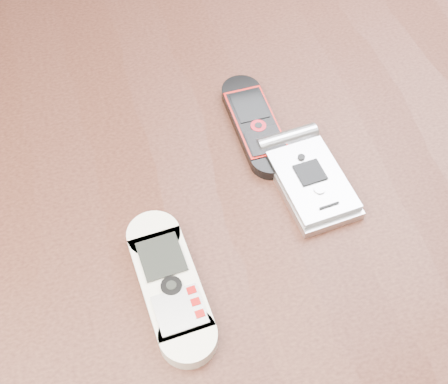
{
  "coord_description": "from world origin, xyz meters",
  "views": [
    {
      "loc": [
        -0.08,
        -0.31,
        1.22
      ],
      "look_at": [
        0.01,
        0.0,
        0.76
      ],
      "focal_mm": 50.0,
      "sensor_mm": 36.0,
      "label": 1
    }
  ],
  "objects_px": {
    "nokia_white": "(170,284)",
    "nokia_black_red": "(255,124)",
    "motorola_razr": "(311,180)",
    "table": "(219,256)"
  },
  "relations": [
    {
      "from": "table",
      "to": "motorola_razr",
      "type": "distance_m",
      "value": 0.14
    },
    {
      "from": "motorola_razr",
      "to": "nokia_black_red",
      "type": "bearing_deg",
      "value": 104.18
    },
    {
      "from": "nokia_black_red",
      "to": "motorola_razr",
      "type": "bearing_deg",
      "value": -72.0
    },
    {
      "from": "nokia_white",
      "to": "motorola_razr",
      "type": "bearing_deg",
      "value": 20.85
    },
    {
      "from": "nokia_black_red",
      "to": "motorola_razr",
      "type": "distance_m",
      "value": 0.09
    },
    {
      "from": "nokia_white",
      "to": "nokia_black_red",
      "type": "relative_size",
      "value": 1.09
    },
    {
      "from": "table",
      "to": "nokia_black_red",
      "type": "distance_m",
      "value": 0.15
    },
    {
      "from": "table",
      "to": "nokia_white",
      "type": "xyz_separation_m",
      "value": [
        -0.06,
        -0.08,
        0.11
      ]
    },
    {
      "from": "nokia_white",
      "to": "motorola_razr",
      "type": "distance_m",
      "value": 0.16
    },
    {
      "from": "table",
      "to": "nokia_white",
      "type": "bearing_deg",
      "value": -129.16
    }
  ]
}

